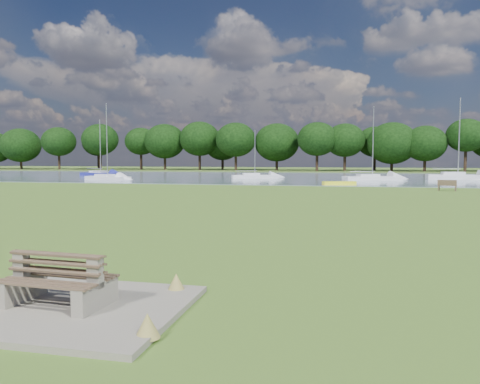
% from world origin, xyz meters
% --- Properties ---
extents(ground, '(220.00, 220.00, 0.00)m').
position_xyz_m(ground, '(0.00, 0.00, 0.00)').
color(ground, olive).
extents(river, '(220.00, 40.00, 0.10)m').
position_xyz_m(river, '(0.00, 42.00, 0.00)').
color(river, slate).
rests_on(river, ground).
extents(far_bank, '(220.00, 20.00, 0.40)m').
position_xyz_m(far_bank, '(0.00, 72.00, 0.00)').
color(far_bank, '#4C6626').
rests_on(far_bank, ground).
extents(concrete_pad, '(4.20, 3.20, 0.10)m').
position_xyz_m(concrete_pad, '(0.00, -14.00, 0.05)').
color(concrete_pad, gray).
rests_on(concrete_pad, ground).
extents(bench_pair, '(1.80, 1.13, 0.94)m').
position_xyz_m(bench_pair, '(-0.00, -14.00, 0.48)').
color(bench_pair, gray).
rests_on(bench_pair, concrete_pad).
extents(riverbank_bench, '(1.45, 0.84, 0.86)m').
position_xyz_m(riverbank_bench, '(12.36, 18.07, 0.43)').
color(riverbank_bench, brown).
rests_on(riverbank_bench, ground).
extents(kayak, '(3.19, 1.80, 0.31)m').
position_xyz_m(kayak, '(4.08, 24.00, 0.21)').
color(kayak, '#F7F822').
rests_on(kayak, river).
extents(tree_line, '(131.13, 8.02, 9.71)m').
position_xyz_m(tree_line, '(-4.55, 68.00, 5.78)').
color(tree_line, black).
rests_on(tree_line, far_bank).
extents(sailboat_2, '(6.96, 2.14, 9.52)m').
position_xyz_m(sailboat_2, '(17.43, 38.29, 0.58)').
color(sailboat_2, white).
rests_on(sailboat_2, river).
extents(sailboat_3, '(5.87, 3.48, 5.93)m').
position_xyz_m(sailboat_3, '(-6.31, 35.66, 0.43)').
color(sailboat_3, white).
rests_on(sailboat_3, river).
extents(sailboat_4, '(6.00, 3.37, 8.64)m').
position_xyz_m(sailboat_4, '(-21.70, 27.46, 0.47)').
color(sailboat_4, white).
rests_on(sailboat_4, river).
extents(sailboat_5, '(6.22, 2.71, 7.83)m').
position_xyz_m(sailboat_5, '(-28.86, 38.68, 0.49)').
color(sailboat_5, navy).
rests_on(sailboat_5, river).
extents(sailboat_6, '(6.74, 4.07, 8.25)m').
position_xyz_m(sailboat_6, '(7.53, 33.90, 0.46)').
color(sailboat_6, white).
rests_on(sailboat_6, river).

